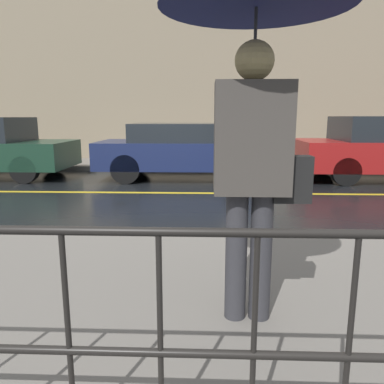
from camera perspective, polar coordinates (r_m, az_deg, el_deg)
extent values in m
plane|color=black|center=(7.42, -3.57, -0.14)|extent=(80.00, 80.00, 0.00)
cube|color=slate|center=(3.10, -12.37, -16.11)|extent=(28.00, 3.11, 0.12)
cube|color=slate|center=(11.41, -1.53, 4.24)|extent=(28.00, 2.09, 0.12)
cube|color=gold|center=(7.42, -3.57, -0.11)|extent=(25.20, 0.12, 0.01)
cube|color=gray|center=(12.61, -1.23, 18.62)|extent=(28.00, 0.30, 6.14)
cylinder|color=black|center=(1.60, -25.63, -5.26)|extent=(12.00, 0.04, 0.04)
cylinder|color=black|center=(1.81, -24.14, -21.04)|extent=(12.00, 0.04, 0.04)
cylinder|color=black|center=(1.71, -18.26, -20.66)|extent=(0.02, 0.02, 0.93)
cylinder|color=black|center=(1.63, -4.84, -21.86)|extent=(0.02, 0.02, 0.93)
cylinder|color=black|center=(1.63, 9.39, -21.95)|extent=(0.02, 0.02, 0.93)
cylinder|color=black|center=(1.72, 22.79, -20.91)|extent=(0.02, 0.02, 0.93)
cylinder|color=#333338|center=(2.57, 6.73, -9.71)|extent=(0.14, 0.14, 0.88)
cylinder|color=#333338|center=(2.58, 10.43, -9.67)|extent=(0.14, 0.14, 0.88)
cube|color=#47423D|center=(2.41, 9.14, 8.05)|extent=(0.48, 0.29, 0.69)
sphere|color=tan|center=(2.43, 9.51, 19.15)|extent=(0.24, 0.24, 0.24)
cylinder|color=#262628|center=(2.42, 9.44, 17.19)|extent=(0.02, 0.02, 0.77)
cube|color=black|center=(2.48, 14.97, 1.92)|extent=(0.24, 0.12, 0.30)
cylinder|color=black|center=(10.69, -20.42, 4.40)|extent=(0.62, 0.22, 0.62)
cylinder|color=black|center=(9.25, -24.17, 3.12)|extent=(0.62, 0.22, 0.62)
cube|color=#19234C|center=(9.07, -1.32, 5.77)|extent=(4.05, 1.73, 0.63)
cube|color=#1E2328|center=(9.04, -2.37, 9.07)|extent=(2.11, 1.59, 0.42)
cylinder|color=black|center=(9.85, 6.29, 4.61)|extent=(0.66, 0.22, 0.66)
cylinder|color=black|center=(8.36, 7.00, 3.38)|extent=(0.66, 0.22, 0.66)
cylinder|color=black|center=(9.99, -8.27, 4.65)|extent=(0.66, 0.22, 0.66)
cylinder|color=black|center=(8.52, -10.09, 3.45)|extent=(0.66, 0.22, 0.66)
cylinder|color=black|center=(10.34, 19.36, 4.25)|extent=(0.62, 0.22, 0.62)
cylinder|color=black|center=(8.82, 22.40, 2.90)|extent=(0.62, 0.22, 0.62)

